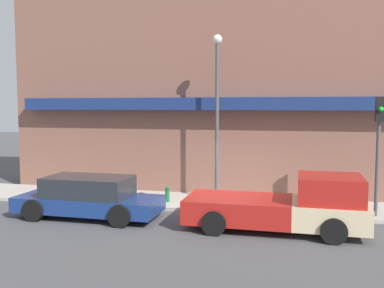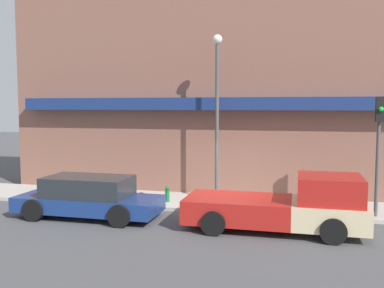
{
  "view_description": "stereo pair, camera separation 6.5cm",
  "coord_description": "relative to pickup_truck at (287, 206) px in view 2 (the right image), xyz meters",
  "views": [
    {
      "loc": [
        2.53,
        -14.36,
        3.72
      ],
      "look_at": [
        -1.28,
        1.11,
        2.33
      ],
      "focal_mm": 40.0,
      "sensor_mm": 36.0,
      "label": 1
    },
    {
      "loc": [
        2.59,
        -14.35,
        3.72
      ],
      "look_at": [
        -1.28,
        1.11,
        2.33
      ],
      "focal_mm": 40.0,
      "sensor_mm": 36.0,
      "label": 2
    }
  ],
  "objects": [
    {
      "name": "building",
      "position": [
        -2.28,
        5.7,
        4.23
      ],
      "size": [
        19.8,
        3.8,
        11.24
      ],
      "color": "brown",
      "rests_on": "ground"
    },
    {
      "name": "street_lamp",
      "position": [
        -2.7,
        2.97,
        3.22
      ],
      "size": [
        0.36,
        0.36,
        6.26
      ],
      "color": "#4C4C4C",
      "rests_on": "sidewalk"
    },
    {
      "name": "parked_car",
      "position": [
        -6.52,
        -0.0,
        -0.07
      ],
      "size": [
        4.87,
        2.02,
        1.39
      ],
      "rotation": [
        0.0,
        0.0,
        0.01
      ],
      "color": "navy",
      "rests_on": "ground"
    },
    {
      "name": "traffic_light",
      "position": [
        2.81,
        1.89,
        2.05
      ],
      "size": [
        0.28,
        0.42,
        3.91
      ],
      "color": "#4C4C4C",
      "rests_on": "sidewalk"
    },
    {
      "name": "pickup_truck",
      "position": [
        0.0,
        0.0,
        0.0
      ],
      "size": [
        5.33,
        2.24,
        1.72
      ],
      "rotation": [
        0.0,
        0.0,
        -0.0
      ],
      "color": "beige",
      "rests_on": "ground"
    },
    {
      "name": "fire_hydrant",
      "position": [
        -4.48,
        2.35,
        -0.34
      ],
      "size": [
        0.17,
        0.17,
        0.6
      ],
      "color": "#196633",
      "rests_on": "sidewalk"
    },
    {
      "name": "ground_plane",
      "position": [
        -2.29,
        1.46,
        -0.76
      ],
      "size": [
        80.0,
        80.0,
        0.0
      ],
      "primitive_type": "plane",
      "color": "#4C4C4F"
    },
    {
      "name": "sidewalk",
      "position": [
        -2.29,
        2.84,
        -0.7
      ],
      "size": [
        36.0,
        2.76,
        0.13
      ],
      "color": "#B7B2A8",
      "rests_on": "ground"
    }
  ]
}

